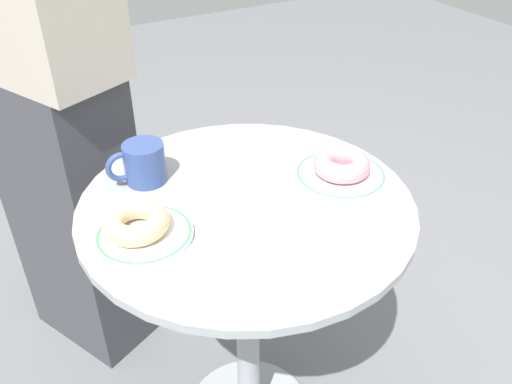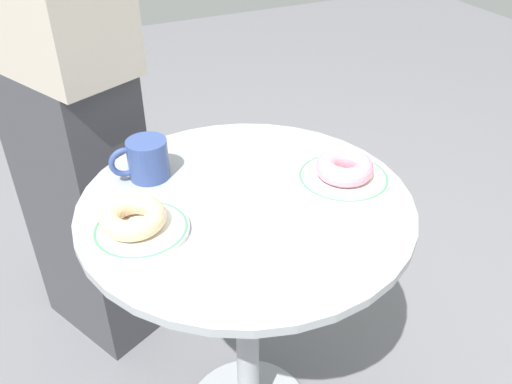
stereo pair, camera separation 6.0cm
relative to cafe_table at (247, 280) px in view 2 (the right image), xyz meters
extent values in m
cylinder|color=#999EA3|center=(0.00, 0.00, 0.21)|extent=(0.67, 0.67, 0.02)
cylinder|color=#999EA3|center=(0.00, 0.00, -0.14)|extent=(0.06, 0.06, 0.68)
cylinder|color=white|center=(-0.21, -0.01, 0.22)|extent=(0.18, 0.18, 0.01)
torus|color=#4C9E66|center=(-0.21, -0.01, 0.22)|extent=(0.17, 0.17, 0.01)
cylinder|color=white|center=(0.21, -0.02, 0.22)|extent=(0.19, 0.19, 0.01)
torus|color=#4C9E66|center=(0.21, -0.02, 0.22)|extent=(0.19, 0.19, 0.01)
torus|color=#E0B789|center=(-0.22, 0.00, 0.25)|extent=(0.15, 0.15, 0.04)
torus|color=pink|center=(0.21, -0.02, 0.25)|extent=(0.17, 0.17, 0.04)
cube|color=white|center=(-0.05, -0.21, 0.22)|extent=(0.13, 0.14, 0.01)
cylinder|color=#334784|center=(-0.15, 0.17, 0.26)|extent=(0.08, 0.08, 0.09)
torus|color=#334784|center=(-0.19, 0.17, 0.26)|extent=(0.07, 0.01, 0.07)
cube|color=#3D3D42|center=(-0.26, 0.54, -0.08)|extent=(0.35, 0.41, 0.85)
camera|label=1|loc=(-0.41, -0.77, 0.83)|focal=37.88mm
camera|label=2|loc=(-0.36, -0.80, 0.83)|focal=37.88mm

